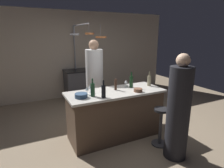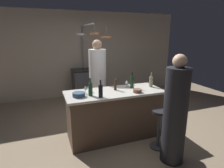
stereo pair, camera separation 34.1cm
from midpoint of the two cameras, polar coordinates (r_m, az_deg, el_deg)
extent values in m
plane|color=gray|center=(3.78, -1.63, -15.39)|extent=(9.00, 9.00, 0.00)
cube|color=#BCAD99|center=(6.02, -13.22, 8.61)|extent=(6.40, 0.16, 2.60)
cube|color=brown|center=(3.59, -1.68, -9.43)|extent=(1.72, 0.66, 0.86)
cube|color=beige|center=(3.43, -1.74, -2.55)|extent=(1.80, 0.72, 0.04)
cube|color=#47474C|center=(5.79, -11.81, -0.31)|extent=(0.76, 0.60, 0.86)
cube|color=black|center=(5.69, -12.04, 4.02)|extent=(0.80, 0.64, 0.03)
cylinder|color=white|center=(4.26, -7.57, -0.37)|extent=(0.38, 0.38, 1.59)
sphere|color=tan|center=(4.13, -7.99, 11.73)|extent=(0.22, 0.22, 0.22)
cylinder|color=#4C4C51|center=(3.58, 11.45, -17.40)|extent=(0.28, 0.28, 0.02)
cylinder|color=#4C4C51|center=(3.42, 11.73, -12.84)|extent=(0.06, 0.06, 0.62)
cylinder|color=black|center=(3.28, 12.02, -7.75)|extent=(0.26, 0.26, 0.04)
cylinder|color=black|center=(3.00, 16.42, -8.79)|extent=(0.35, 0.35, 1.46)
sphere|color=#D8AD8C|center=(2.79, 17.63, 6.86)|extent=(0.20, 0.20, 0.20)
cylinder|color=gray|center=(5.90, -12.76, 6.32)|extent=(0.04, 0.04, 2.15)
cylinder|color=gray|center=(5.20, -11.60, 17.20)|extent=(0.04, 1.35, 0.04)
cylinder|color=gray|center=(4.62, -13.46, 14.50)|extent=(0.21, 0.21, 0.04)
cylinder|color=gray|center=(4.61, -13.52, 15.98)|extent=(0.01, 0.01, 0.24)
cylinder|color=#B26638|center=(4.66, -9.00, 14.91)|extent=(0.21, 0.21, 0.04)
cylinder|color=gray|center=(4.70, -9.21, 16.25)|extent=(0.01, 0.01, 0.22)
cylinder|color=#B26638|center=(4.77, -5.47, 14.00)|extent=(0.27, 0.27, 0.04)
cylinder|color=gray|center=(4.80, -5.63, 15.82)|extent=(0.01, 0.01, 0.31)
cylinder|color=brown|center=(5.61, 8.58, -4.36)|extent=(0.24, 0.24, 0.16)
sphere|color=#2D6633|center=(5.54, 8.68, -1.82)|extent=(0.36, 0.36, 0.36)
cylinder|color=#382319|center=(3.47, -1.70, -0.18)|extent=(0.05, 0.05, 0.21)
cylinder|color=#193D23|center=(3.14, -8.99, -1.85)|extent=(0.07, 0.07, 0.22)
cylinder|color=#193D23|center=(3.10, -9.10, 0.85)|extent=(0.03, 0.03, 0.08)
cylinder|color=black|center=(3.06, -5.77, -2.33)|extent=(0.07, 0.07, 0.21)
cylinder|color=black|center=(3.02, -5.84, 0.33)|extent=(0.03, 0.03, 0.08)
cylinder|color=#143319|center=(3.65, 3.24, 0.63)|extent=(0.07, 0.07, 0.22)
cylinder|color=#143319|center=(3.61, 3.28, 2.99)|extent=(0.03, 0.03, 0.08)
cylinder|color=gray|center=(3.81, 8.75, 0.92)|extent=(0.07, 0.07, 0.20)
cylinder|color=gray|center=(3.78, 8.83, 3.04)|extent=(0.03, 0.03, 0.08)
cylinder|color=silver|center=(3.69, 1.63, -0.92)|extent=(0.06, 0.06, 0.01)
cylinder|color=silver|center=(3.68, 1.63, -0.31)|extent=(0.01, 0.01, 0.07)
cone|color=silver|center=(3.66, 1.64, 0.75)|extent=(0.07, 0.07, 0.06)
cylinder|color=silver|center=(3.28, -10.53, -3.19)|extent=(0.06, 0.06, 0.01)
cylinder|color=silver|center=(3.27, -10.56, -2.51)|extent=(0.01, 0.01, 0.07)
cone|color=silver|center=(3.25, -10.62, -1.33)|extent=(0.07, 0.07, 0.06)
cylinder|color=silver|center=(3.39, -9.48, -2.53)|extent=(0.06, 0.06, 0.01)
cylinder|color=silver|center=(3.38, -9.51, -1.87)|extent=(0.01, 0.01, 0.07)
cone|color=silver|center=(3.36, -9.56, -0.73)|extent=(0.07, 0.07, 0.06)
cylinder|color=brown|center=(3.39, 5.10, -1.89)|extent=(0.15, 0.15, 0.06)
cylinder|color=#334C6B|center=(3.14, -12.46, -3.49)|extent=(0.21, 0.21, 0.07)
camera|label=1|loc=(0.17, -92.76, -0.72)|focal=30.05mm
camera|label=2|loc=(0.17, 87.24, 0.72)|focal=30.05mm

